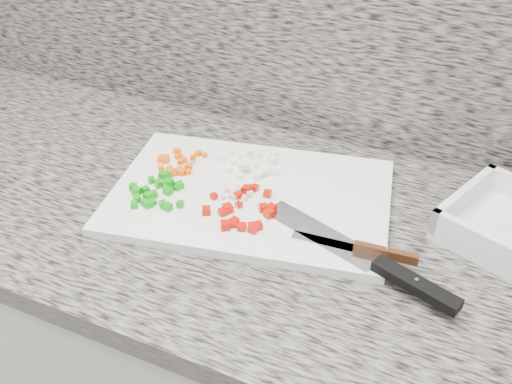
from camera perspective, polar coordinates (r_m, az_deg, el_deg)
cabinet at (r=1.34m, az=-0.94°, el=-17.95°), size 3.92×0.62×0.86m
countertop at (r=1.01m, az=-1.19°, el=-2.63°), size 3.96×0.64×0.04m
cutting_board at (r=1.01m, az=-0.56°, el=-0.42°), size 0.54×0.41×0.02m
carrot_pile at (r=1.09m, az=-8.00°, el=2.88°), size 0.08×0.09×0.02m
onion_pile at (r=1.08m, az=-0.29°, el=3.07°), size 0.12×0.11×0.02m
green_pepper_pile at (r=1.02m, az=-9.89°, el=0.10°), size 0.12×0.12×0.02m
red_pepper_pile at (r=0.96m, az=-1.16°, el=-1.78°), size 0.12×0.13×0.01m
garlic_pile at (r=1.00m, az=-1.81°, el=-0.17°), size 0.05×0.06×0.01m
chef_knife at (r=0.87m, az=12.31°, el=-7.23°), size 0.34×0.15×0.02m
paring_knife at (r=0.90m, az=11.27°, el=-5.70°), size 0.20×0.03×0.02m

